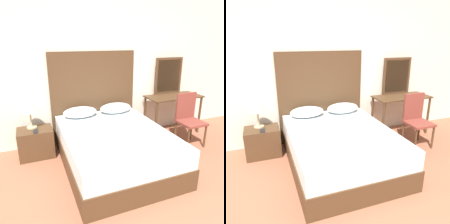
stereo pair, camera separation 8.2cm
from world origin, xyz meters
TOP-DOWN VIEW (x-y plane):
  - wall_back at (0.00, 2.63)m, footprint 10.00×0.06m
  - bed at (-0.10, 1.58)m, footprint 1.46×1.91m
  - headboard at (-0.10, 2.56)m, footprint 1.53×0.05m
  - pillow_left at (-0.42, 2.31)m, footprint 0.57×0.34m
  - pillow_right at (0.23, 2.31)m, footprint 0.57×0.34m
  - phone_on_bed at (-0.24, 1.51)m, footprint 0.11×0.16m
  - nightstand at (-1.17, 2.27)m, footprint 0.53×0.40m
  - table_lamp at (-1.20, 2.35)m, footprint 0.26×0.26m
  - phone_on_nightstand at (-1.15, 2.17)m, footprint 0.07×0.15m
  - vanity_desk at (1.42, 2.26)m, footprint 1.09×0.49m
  - vanity_mirror at (1.42, 2.48)m, footprint 0.60×0.03m
  - chair at (1.39, 1.76)m, footprint 0.42×0.41m

SIDE VIEW (x-z plane):
  - nightstand at x=-1.17m, z-range 0.00..0.46m
  - bed at x=-0.10m, z-range 0.00..0.55m
  - phone_on_nightstand at x=-1.15m, z-range 0.46..0.47m
  - chair at x=1.39m, z-range 0.05..0.97m
  - phone_on_bed at x=-0.24m, z-range 0.55..0.56m
  - vanity_desk at x=1.42m, z-range 0.25..1.01m
  - pillow_left at x=-0.42m, z-range 0.55..0.72m
  - pillow_right at x=0.23m, z-range 0.55..0.72m
  - table_lamp at x=-1.20m, z-range 0.58..1.02m
  - headboard at x=-0.10m, z-range 0.00..1.61m
  - vanity_mirror at x=1.42m, z-range 0.76..1.47m
  - wall_back at x=0.00m, z-range 0.00..2.70m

